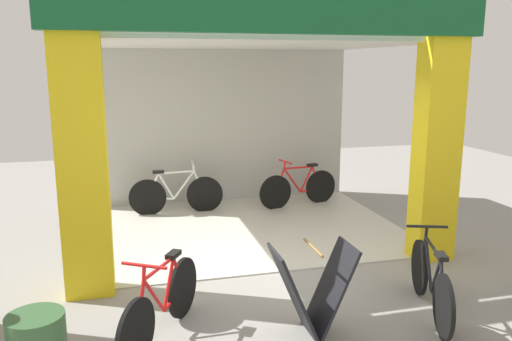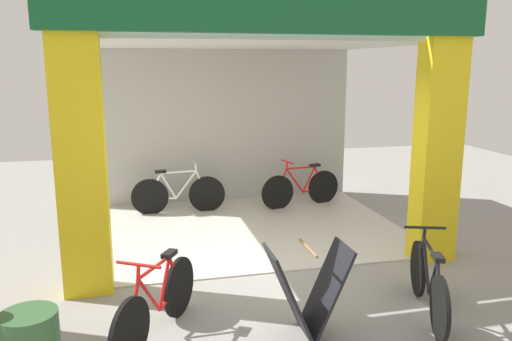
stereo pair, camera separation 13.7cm
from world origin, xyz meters
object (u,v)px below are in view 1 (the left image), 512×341
bicycle_parked_0 (162,305)px  sandwich_board_sign (312,291)px  bicycle_inside_0 (299,188)px  bicycle_parked_1 (431,282)px  bicycle_inside_1 (176,194)px

bicycle_parked_0 → sandwich_board_sign: bearing=-11.3°
bicycle_parked_0 → bicycle_inside_0: bearing=55.6°
bicycle_inside_0 → sandwich_board_sign: size_ratio=1.73×
bicycle_parked_1 → bicycle_inside_1: bearing=116.8°
bicycle_parked_0 → bicycle_inside_1: bearing=82.3°
bicycle_inside_0 → bicycle_inside_1: bicycle_inside_1 is taller
bicycle_parked_0 → sandwich_board_sign: (1.42, -0.28, 0.10)m
bicycle_inside_0 → bicycle_parked_0: bicycle_inside_0 is taller
bicycle_parked_0 → sandwich_board_sign: 1.45m
bicycle_inside_1 → bicycle_parked_0: bicycle_inside_1 is taller
bicycle_inside_0 → bicycle_inside_1: 2.26m
bicycle_parked_0 → bicycle_parked_1: 2.80m
bicycle_inside_0 → bicycle_inside_1: bearing=178.1°
bicycle_parked_0 → sandwich_board_sign: sandwich_board_sign is taller
bicycle_inside_0 → bicycle_parked_0: size_ratio=1.14×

